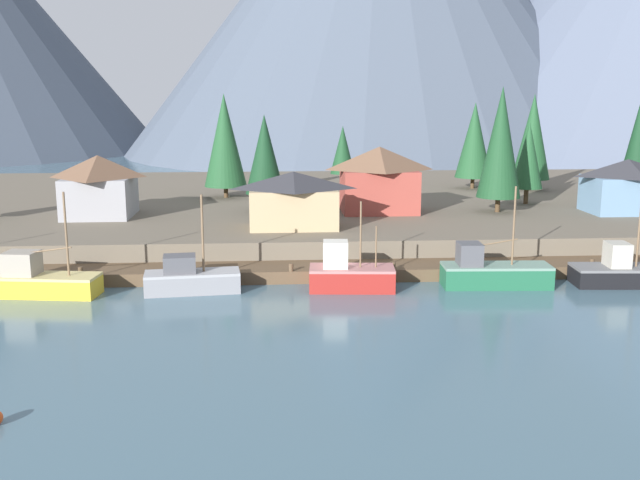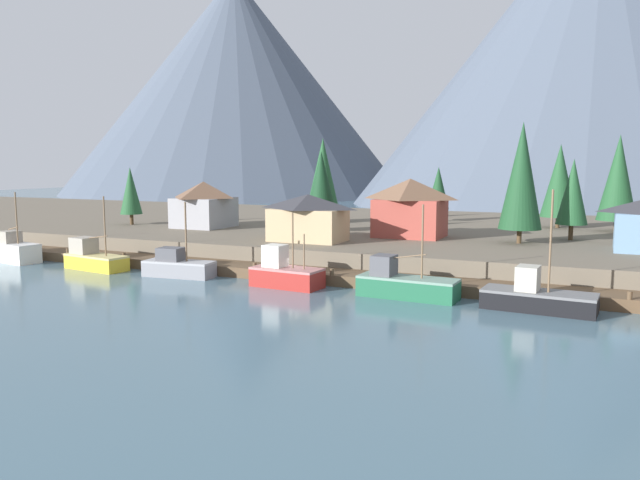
{
  "view_description": "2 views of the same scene",
  "coord_description": "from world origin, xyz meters",
  "px_view_note": "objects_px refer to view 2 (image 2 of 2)",
  "views": [
    {
      "loc": [
        -5.54,
        -54.34,
        14.47
      ],
      "look_at": [
        -1.65,
        1.67,
        3.14
      ],
      "focal_mm": 40.67,
      "sensor_mm": 36.0,
      "label": 1
    },
    {
      "loc": [
        25.74,
        -50.03,
        11.0
      ],
      "look_at": [
        1.52,
        3.08,
        3.73
      ],
      "focal_mm": 34.71,
      "sensor_mm": 36.0,
      "label": 2
    }
  ],
  "objects_px": {
    "conifer_back_right": "(522,176)",
    "conifer_centre": "(573,192)",
    "fishing_boat_black": "(537,297)",
    "conifer_far_right": "(559,181)",
    "conifer_mid_right": "(323,176)",
    "fishing_boat_yellow": "(94,258)",
    "conifer_far_left": "(131,191)",
    "house_grey": "(204,204)",
    "fishing_boat_red": "(285,274)",
    "fishing_boat_green": "(404,284)",
    "fishing_boat_white": "(15,250)",
    "house_tan": "(308,217)",
    "conifer_near_right": "(618,178)",
    "conifer_near_left": "(321,184)",
    "fishing_boat_grey": "(178,266)",
    "conifer_back_left": "(438,188)",
    "house_red": "(410,207)"
  },
  "relations": [
    {
      "from": "fishing_boat_red",
      "to": "conifer_mid_right",
      "type": "bearing_deg",
      "value": 113.28
    },
    {
      "from": "conifer_near_right",
      "to": "fishing_boat_green",
      "type": "bearing_deg",
      "value": -113.61
    },
    {
      "from": "fishing_boat_yellow",
      "to": "conifer_far_left",
      "type": "bearing_deg",
      "value": 129.45
    },
    {
      "from": "conifer_far_left",
      "to": "conifer_far_right",
      "type": "bearing_deg",
      "value": 20.29
    },
    {
      "from": "house_red",
      "to": "conifer_near_left",
      "type": "bearing_deg",
      "value": 175.44
    },
    {
      "from": "fishing_boat_black",
      "to": "conifer_back_right",
      "type": "relative_size",
      "value": 0.71
    },
    {
      "from": "conifer_near_left",
      "to": "fishing_boat_black",
      "type": "bearing_deg",
      "value": -38.32
    },
    {
      "from": "fishing_boat_black",
      "to": "conifer_centre",
      "type": "height_order",
      "value": "conifer_centre"
    },
    {
      "from": "conifer_near_left",
      "to": "fishing_boat_yellow",
      "type": "bearing_deg",
      "value": -126.33
    },
    {
      "from": "fishing_boat_white",
      "to": "house_red",
      "type": "height_order",
      "value": "house_red"
    },
    {
      "from": "conifer_near_right",
      "to": "conifer_far_left",
      "type": "distance_m",
      "value": 63.89
    },
    {
      "from": "house_tan",
      "to": "house_red",
      "type": "relative_size",
      "value": 1.04
    },
    {
      "from": "house_tan",
      "to": "conifer_centre",
      "type": "xyz_separation_m",
      "value": [
        26.24,
        12.83,
        2.73
      ]
    },
    {
      "from": "fishing_boat_white",
      "to": "conifer_mid_right",
      "type": "xyz_separation_m",
      "value": [
        23.03,
        32.87,
        7.92
      ]
    },
    {
      "from": "conifer_far_right",
      "to": "conifer_mid_right",
      "type": "bearing_deg",
      "value": -168.7
    },
    {
      "from": "fishing_boat_grey",
      "to": "fishing_boat_black",
      "type": "xyz_separation_m",
      "value": [
        33.25,
        -0.19,
        -0.05
      ]
    },
    {
      "from": "conifer_back_right",
      "to": "conifer_near_right",
      "type": "bearing_deg",
      "value": 60.6
    },
    {
      "from": "conifer_far_right",
      "to": "fishing_boat_white",
      "type": "bearing_deg",
      "value": -144.25
    },
    {
      "from": "fishing_boat_yellow",
      "to": "conifer_centre",
      "type": "xyz_separation_m",
      "value": [
        44.97,
        25.47,
        6.7
      ]
    },
    {
      "from": "fishing_boat_grey",
      "to": "conifer_far_left",
      "type": "xyz_separation_m",
      "value": [
        -22.2,
        18.84,
        6.16
      ]
    },
    {
      "from": "house_tan",
      "to": "house_red",
      "type": "bearing_deg",
      "value": 42.59
    },
    {
      "from": "house_red",
      "to": "fishing_boat_white",
      "type": "bearing_deg",
      "value": -151.93
    },
    {
      "from": "fishing_boat_white",
      "to": "conifer_far_left",
      "type": "relative_size",
      "value": 0.98
    },
    {
      "from": "conifer_near_left",
      "to": "conifer_centre",
      "type": "relative_size",
      "value": 1.11
    },
    {
      "from": "fishing_boat_green",
      "to": "fishing_boat_white",
      "type": "bearing_deg",
      "value": -176.69
    },
    {
      "from": "conifer_back_right",
      "to": "house_grey",
      "type": "bearing_deg",
      "value": 179.93
    },
    {
      "from": "conifer_mid_right",
      "to": "conifer_back_left",
      "type": "height_order",
      "value": "conifer_mid_right"
    },
    {
      "from": "fishing_boat_yellow",
      "to": "house_grey",
      "type": "xyz_separation_m",
      "value": [
        -0.3,
        20.27,
        4.47
      ]
    },
    {
      "from": "fishing_boat_white",
      "to": "fishing_boat_red",
      "type": "relative_size",
      "value": 1.17
    },
    {
      "from": "fishing_boat_white",
      "to": "conifer_centre",
      "type": "xyz_separation_m",
      "value": [
        56.57,
        25.5,
        6.56
      ]
    },
    {
      "from": "fishing_boat_red",
      "to": "fishing_boat_green",
      "type": "height_order",
      "value": "fishing_boat_green"
    },
    {
      "from": "fishing_boat_green",
      "to": "conifer_mid_right",
      "type": "distance_m",
      "value": 40.21
    },
    {
      "from": "fishing_boat_yellow",
      "to": "conifer_far_left",
      "type": "relative_size",
      "value": 0.96
    },
    {
      "from": "fishing_boat_grey",
      "to": "fishing_boat_red",
      "type": "bearing_deg",
      "value": -6.33
    },
    {
      "from": "conifer_back_left",
      "to": "conifer_back_right",
      "type": "bearing_deg",
      "value": -56.55
    },
    {
      "from": "conifer_far_right",
      "to": "fishing_boat_black",
      "type": "bearing_deg",
      "value": -88.34
    },
    {
      "from": "conifer_near_right",
      "to": "conifer_back_left",
      "type": "xyz_separation_m",
      "value": [
        -23.55,
        4.27,
        -1.85
      ]
    },
    {
      "from": "conifer_back_right",
      "to": "conifer_centre",
      "type": "distance_m",
      "value": 7.39
    },
    {
      "from": "fishing_boat_white",
      "to": "conifer_back_right",
      "type": "relative_size",
      "value": 0.61
    },
    {
      "from": "house_tan",
      "to": "house_red",
      "type": "distance_m",
      "value": 12.36
    },
    {
      "from": "fishing_boat_black",
      "to": "conifer_back_right",
      "type": "height_order",
      "value": "conifer_back_right"
    },
    {
      "from": "conifer_mid_right",
      "to": "conifer_far_right",
      "type": "relative_size",
      "value": 1.1
    },
    {
      "from": "fishing_boat_green",
      "to": "conifer_centre",
      "type": "distance_m",
      "value": 28.55
    },
    {
      "from": "fishing_boat_black",
      "to": "conifer_far_left",
      "type": "bearing_deg",
      "value": 165.04
    },
    {
      "from": "fishing_boat_yellow",
      "to": "conifer_centre",
      "type": "height_order",
      "value": "conifer_centre"
    },
    {
      "from": "fishing_boat_yellow",
      "to": "conifer_mid_right",
      "type": "bearing_deg",
      "value": 78.92
    },
    {
      "from": "fishing_boat_white",
      "to": "fishing_boat_yellow",
      "type": "bearing_deg",
      "value": 9.47
    },
    {
      "from": "house_grey",
      "to": "conifer_centre",
      "type": "distance_m",
      "value": 45.63
    },
    {
      "from": "fishing_boat_red",
      "to": "conifer_centre",
      "type": "bearing_deg",
      "value": 53.1
    },
    {
      "from": "conifer_back_right",
      "to": "fishing_boat_black",
      "type": "bearing_deg",
      "value": -79.43
    }
  ]
}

